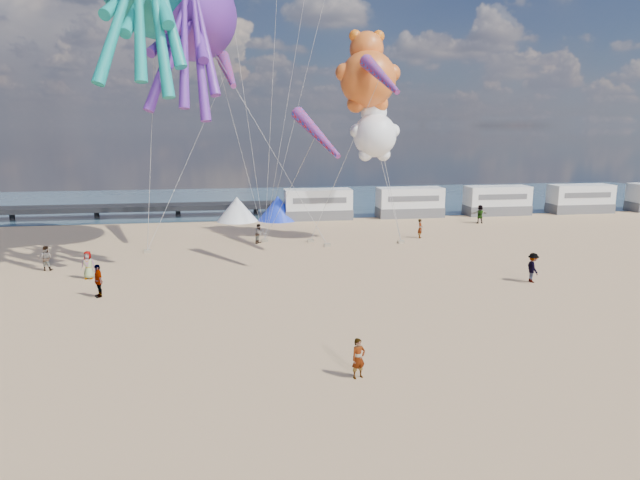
{
  "coord_description": "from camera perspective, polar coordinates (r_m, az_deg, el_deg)",
  "views": [
    {
      "loc": [
        -2.53,
        -15.7,
        9.18
      ],
      "look_at": [
        0.88,
        6.0,
        4.77
      ],
      "focal_mm": 32.0,
      "sensor_mm": 36.0,
      "label": 1
    }
  ],
  "objects": [
    {
      "name": "beachgoer_2",
      "position": [
        36.23,
        20.51,
        -2.6
      ],
      "size": [
        0.75,
        0.92,
        1.78
      ],
      "primitive_type": "imported",
      "rotation": [
        0.0,
        0.0,
        1.48
      ],
      "color": "#7F6659",
      "rests_on": "ground"
    },
    {
      "name": "beachgoer_0",
      "position": [
        37.45,
        -22.17,
        -2.32
      ],
      "size": [
        0.66,
        0.46,
        1.73
      ],
      "primitive_type": "imported",
      "rotation": [
        0.0,
        0.0,
        6.2
      ],
      "color": "#7F6659",
      "rests_on": "ground"
    },
    {
      "name": "motorhome_3",
      "position": [
        67.32,
        24.58,
        3.78
      ],
      "size": [
        6.6,
        2.5,
        3.0
      ],
      "primitive_type": "cube",
      "color": "silver",
      "rests_on": "ground"
    },
    {
      "name": "beachgoer_5",
      "position": [
        48.0,
        9.99,
        1.13
      ],
      "size": [
        1.11,
        1.53,
        1.6
      ],
      "primitive_type": "imported",
      "rotation": [
        0.0,
        0.0,
        1.08
      ],
      "color": "#7F6659",
      "rests_on": "ground"
    },
    {
      "name": "windsock_right",
      "position": [
        36.27,
        -0.32,
        10.59
      ],
      "size": [
        2.96,
        5.48,
        5.56
      ],
      "primitive_type": null,
      "rotation": [
        0.0,
        0.0,
        0.39
      ],
      "color": "red"
    },
    {
      "name": "sandbag_d",
      "position": [
        45.75,
        -0.96,
        -0.07
      ],
      "size": [
        0.5,
        0.35,
        0.22
      ],
      "primitive_type": "cube",
      "color": "gray",
      "rests_on": "ground"
    },
    {
      "name": "sandbag_a",
      "position": [
        43.78,
        -16.88,
        -1.09
      ],
      "size": [
        0.5,
        0.35,
        0.22
      ],
      "primitive_type": "cube",
      "color": "gray",
      "rests_on": "ground"
    },
    {
      "name": "motorhome_2",
      "position": [
        62.6,
        17.29,
        3.8
      ],
      "size": [
        6.6,
        2.5,
        3.0
      ],
      "primitive_type": "cube",
      "color": "silver",
      "rests_on": "ground"
    },
    {
      "name": "kite_panda",
      "position": [
        45.0,
        5.51,
        10.36
      ],
      "size": [
        4.28,
        4.05,
        5.73
      ],
      "primitive_type": null,
      "rotation": [
        0.0,
        0.0,
        0.06
      ],
      "color": "white"
    },
    {
      "name": "kite_octopus_purple",
      "position": [
        43.27,
        -12.58,
        21.03
      ],
      "size": [
        6.36,
        11.68,
        12.68
      ],
      "primitive_type": null,
      "rotation": [
        0.0,
        0.0,
        -0.15
      ],
      "color": "#5E2696"
    },
    {
      "name": "beachgoer_4",
      "position": [
        56.61,
        15.7,
        2.51
      ],
      "size": [
        1.06,
        0.49,
        1.78
      ],
      "primitive_type": "imported",
      "rotation": [
        0.0,
        0.0,
        3.2
      ],
      "color": "#7F6659",
      "rests_on": "ground"
    },
    {
      "name": "beachgoer_7",
      "position": [
        40.72,
        -25.74,
        -1.65
      ],
      "size": [
        0.83,
        0.57,
        1.62
      ],
      "primitive_type": "imported",
      "rotation": [
        0.0,
        0.0,
        3.07
      ],
      "color": "#7F6659",
      "rests_on": "ground"
    },
    {
      "name": "standing_person",
      "position": [
        21.49,
        3.87,
        -11.73
      ],
      "size": [
        0.65,
        0.53,
        1.53
      ],
      "primitive_type": "imported",
      "rotation": [
        0.0,
        0.0,
        0.33
      ],
      "color": "tan",
      "rests_on": "ground"
    },
    {
      "name": "windsock_left",
      "position": [
        44.34,
        -9.25,
        16.4
      ],
      "size": [
        1.89,
        7.94,
        7.87
      ],
      "primitive_type": null,
      "rotation": [
        0.0,
        0.0,
        0.1
      ],
      "color": "red"
    },
    {
      "name": "tent_white",
      "position": [
        56.27,
        -8.3,
        3.09
      ],
      "size": [
        4.0,
        4.0,
        2.4
      ],
      "primitive_type": "cone",
      "color": "white",
      "rests_on": "ground"
    },
    {
      "name": "sandbag_c",
      "position": [
        45.76,
        8.11,
        -0.18
      ],
      "size": [
        0.5,
        0.35,
        0.22
      ],
      "primitive_type": "cube",
      "color": "gray",
      "rests_on": "ground"
    },
    {
      "name": "kite_teddy_orange",
      "position": [
        45.0,
        4.82,
        15.74
      ],
      "size": [
        5.69,
        5.42,
        7.29
      ],
      "primitive_type": null,
      "rotation": [
        0.0,
        0.0,
        0.11
      ],
      "color": "orange"
    },
    {
      "name": "windsock_mid",
      "position": [
        40.44,
        6.11,
        16.01
      ],
      "size": [
        1.92,
        5.89,
        5.81
      ],
      "primitive_type": null,
      "rotation": [
        0.0,
        0.0,
        0.16
      ],
      "color": "red"
    },
    {
      "name": "beachgoer_1",
      "position": [
        45.38,
        -6.12,
        0.63
      ],
      "size": [
        0.81,
        0.91,
        1.57
      ],
      "primitive_type": "imported",
      "rotation": [
        0.0,
        0.0,
        1.07
      ],
      "color": "#7F6659",
      "rests_on": "ground"
    },
    {
      "name": "sandbag_b",
      "position": [
        44.11,
        0.74,
        -0.5
      ],
      "size": [
        0.5,
        0.35,
        0.22
      ],
      "primitive_type": "cube",
      "color": "gray",
      "rests_on": "ground"
    },
    {
      "name": "motorhome_1",
      "position": [
        59.05,
        8.96,
        3.75
      ],
      "size": [
        6.6,
        2.5,
        3.0
      ],
      "primitive_type": "cube",
      "color": "silver",
      "rests_on": "ground"
    },
    {
      "name": "sandbag_e",
      "position": [
        46.05,
        -5.54,
        -0.05
      ],
      "size": [
        0.5,
        0.35,
        0.22
      ],
      "primitive_type": "cube",
      "color": "gray",
      "rests_on": "ground"
    },
    {
      "name": "tent_blue",
      "position": [
        56.45,
        -4.23,
        3.2
      ],
      "size": [
        4.0,
        4.0,
        2.4
      ],
      "primitive_type": "cone",
      "color": "#1933CC",
      "rests_on": "ground"
    },
    {
      "name": "ground",
      "position": [
        18.36,
        0.21,
        -18.63
      ],
      "size": [
        120.0,
        120.0,
        0.0
      ],
      "primitive_type": "plane",
      "color": "tan",
      "rests_on": "ground"
    },
    {
      "name": "beachgoer_3",
      "position": [
        33.3,
        -21.3,
        -3.81
      ],
      "size": [
        1.15,
        1.36,
        1.83
      ],
      "primitive_type": "imported",
      "rotation": [
        0.0,
        0.0,
        5.2
      ],
      "color": "#7F6659",
      "rests_on": "ground"
    },
    {
      "name": "water",
      "position": [
        71.34,
        -6.83,
        3.9
      ],
      "size": [
        120.0,
        120.0,
        0.0
      ],
      "primitive_type": "plane",
      "color": "#324C5F",
      "rests_on": "ground"
    },
    {
      "name": "motorhome_0",
      "position": [
        56.87,
        -0.21,
        3.6
      ],
      "size": [
        6.6,
        2.5,
        3.0
      ],
      "primitive_type": "cube",
      "color": "silver",
      "rests_on": "ground"
    }
  ]
}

